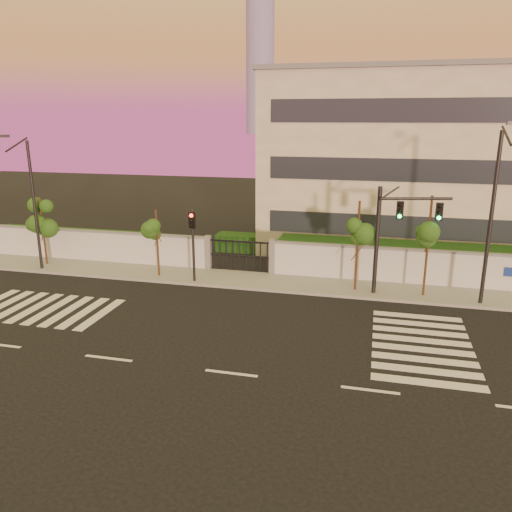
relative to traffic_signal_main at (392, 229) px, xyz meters
name	(u,v)px	position (x,y,z in m)	size (l,w,h in m)	color
ground	(231,373)	(-5.67, -9.85, -3.65)	(120.00, 120.00, 0.00)	black
sidewalk	(284,283)	(-5.67, 0.65, -3.58)	(60.00, 3.00, 0.15)	gray
perimeter_wall	(291,259)	(-5.56, 2.15, -2.58)	(60.00, 0.36, 2.20)	silver
hedge_row	(314,253)	(-4.50, 4.89, -2.83)	(41.00, 4.25, 1.80)	#103611
institutional_building	(440,161)	(3.33, 12.14, 2.51)	(24.40, 12.40, 12.25)	#B6AF9A
distant_skyscraper	(260,20)	(-70.67, 270.15, 58.33)	(16.00, 16.00, 118.00)	gray
road_markings	(221,329)	(-7.25, -6.09, -3.64)	(57.00, 7.62, 0.02)	silver
street_tree_b	(42,216)	(-20.94, 0.67, -0.42)	(1.53, 1.22, 4.38)	#382314
street_tree_c	(157,228)	(-13.00, 0.11, -0.67)	(1.40, 1.11, 4.05)	#382314
street_tree_d	(359,226)	(-1.68, 0.31, 0.00)	(1.64, 1.31, 4.96)	#382314
street_tree_e	(430,224)	(1.82, 0.26, 0.30)	(1.51, 1.21, 5.37)	#382314
traffic_signal_main	(392,229)	(0.00, 0.00, 0.00)	(3.62, 0.99, 5.78)	black
traffic_signal_secondary	(193,237)	(-10.65, -0.38, -0.97)	(0.33, 0.33, 4.22)	black
streetlight_west	(32,200)	(-20.63, -0.47, 0.78)	(0.49, 1.97, 8.20)	black
streetlight_east	(493,211)	(4.49, -0.47, 1.18)	(0.53, 2.15, 8.94)	black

